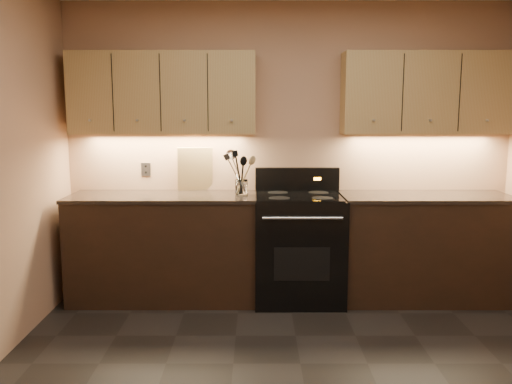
{
  "coord_description": "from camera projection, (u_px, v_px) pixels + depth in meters",
  "views": [
    {
      "loc": [
        -0.29,
        -2.92,
        1.67
      ],
      "look_at": [
        -0.29,
        1.45,
        0.99
      ],
      "focal_mm": 38.0,
      "sensor_mm": 36.0,
      "label": 1
    }
  ],
  "objects": [
    {
      "name": "steel_spatula",
      "position": [
        245.0,
        170.0,
        4.66
      ],
      "size": [
        0.25,
        0.14,
        0.4
      ],
      "primitive_type": null,
      "rotation": [
        0.17,
        -0.44,
        -0.12
      ],
      "color": "silver",
      "rests_on": "utensil_crock"
    },
    {
      "name": "upper_cab_right",
      "position": [
        426.0,
        93.0,
        4.69
      ],
      "size": [
        1.44,
        0.3,
        0.7
      ],
      "primitive_type": "cube",
      "color": "tan",
      "rests_on": "wall_back"
    },
    {
      "name": "steel_skimmer",
      "position": [
        246.0,
        171.0,
        4.65
      ],
      "size": [
        0.23,
        0.14,
        0.39
      ],
      "primitive_type": null,
      "rotation": [
        -0.07,
        -0.38,
        -0.13
      ],
      "color": "silver",
      "rests_on": "utensil_crock"
    },
    {
      "name": "wooden_spoon",
      "position": [
        237.0,
        174.0,
        4.64
      ],
      "size": [
        0.19,
        0.06,
        0.34
      ],
      "primitive_type": null,
      "rotation": [
        0.04,
        0.42,
        0.07
      ],
      "color": "tan",
      "rests_on": "utensil_crock"
    },
    {
      "name": "counter_left",
      "position": [
        164.0,
        247.0,
        4.75
      ],
      "size": [
        1.62,
        0.62,
        0.93
      ],
      "color": "black",
      "rests_on": "ground"
    },
    {
      "name": "black_spoon",
      "position": [
        240.0,
        173.0,
        4.68
      ],
      "size": [
        0.1,
        0.17,
        0.34
      ],
      "primitive_type": null,
      "rotation": [
        0.34,
        0.05,
        0.14
      ],
      "color": "black",
      "rests_on": "utensil_crock"
    },
    {
      "name": "counter_right",
      "position": [
        424.0,
        247.0,
        4.75
      ],
      "size": [
        1.46,
        0.62,
        0.93
      ],
      "color": "black",
      "rests_on": "ground"
    },
    {
      "name": "stove",
      "position": [
        299.0,
        246.0,
        4.73
      ],
      "size": [
        0.76,
        0.68,
        1.14
      ],
      "color": "black",
      "rests_on": "ground"
    },
    {
      "name": "utensil_crock",
      "position": [
        241.0,
        188.0,
        4.67
      ],
      "size": [
        0.12,
        0.12,
        0.14
      ],
      "color": "white",
      "rests_on": "counter_left"
    },
    {
      "name": "outlet_plate",
      "position": [
        146.0,
        169.0,
        4.94
      ],
      "size": [
        0.08,
        0.01,
        0.12
      ],
      "primitive_type": "cube",
      "color": "#B2B5BA",
      "rests_on": "wall_back"
    },
    {
      "name": "cutting_board",
      "position": [
        195.0,
        169.0,
        4.9
      ],
      "size": [
        0.33,
        0.15,
        0.4
      ],
      "primitive_type": "cube",
      "rotation": [
        0.18,
        0.0,
        0.18
      ],
      "color": "tan",
      "rests_on": "counter_left"
    },
    {
      "name": "black_turner",
      "position": [
        242.0,
        171.0,
        4.63
      ],
      "size": [
        0.16,
        0.11,
        0.4
      ],
      "primitive_type": null,
      "rotation": [
        -0.07,
        -0.16,
        0.21
      ],
      "color": "black",
      "rests_on": "utensil_crock"
    },
    {
      "name": "wall_back",
      "position": [
        288.0,
        150.0,
        4.92
      ],
      "size": [
        4.0,
        0.04,
        2.6
      ],
      "primitive_type": "cube",
      "color": "tan",
      "rests_on": "ground"
    },
    {
      "name": "upper_cab_left",
      "position": [
        163.0,
        93.0,
        4.69
      ],
      "size": [
        1.6,
        0.3,
        0.7
      ],
      "primitive_type": "cube",
      "color": "tan",
      "rests_on": "wall_back"
    }
  ]
}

